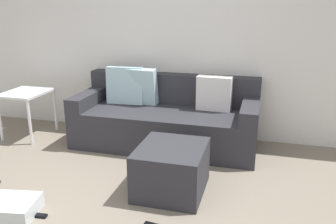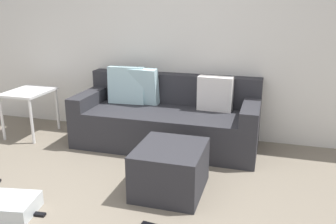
{
  "view_description": "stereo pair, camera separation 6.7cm",
  "coord_description": "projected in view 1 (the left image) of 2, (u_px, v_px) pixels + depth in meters",
  "views": [
    {
      "loc": [
        1.14,
        -2.23,
        1.7
      ],
      "look_at": [
        0.2,
        1.22,
        0.61
      ],
      "focal_mm": 37.87,
      "sensor_mm": 36.0,
      "label": 1
    },
    {
      "loc": [
        1.2,
        -2.21,
        1.7
      ],
      "look_at": [
        0.2,
        1.22,
        0.61
      ],
      "focal_mm": 37.87,
      "sensor_mm": 36.0,
      "label": 2
    }
  ],
  "objects": [
    {
      "name": "side_table",
      "position": [
        27.0,
        98.0,
        4.64
      ],
      "size": [
        0.5,
        0.62,
        0.6
      ],
      "color": "white",
      "rests_on": "ground_plane"
    },
    {
      "name": "remote_by_storage_bin",
      "position": [
        36.0,
        215.0,
        2.95
      ],
      "size": [
        0.2,
        0.06,
        0.02
      ],
      "primitive_type": "cube",
      "rotation": [
        0.0,
        0.0,
        0.09
      ],
      "color": "black",
      "rests_on": "ground_plane"
    },
    {
      "name": "ottoman",
      "position": [
        171.0,
        169.0,
        3.31
      ],
      "size": [
        0.61,
        0.69,
        0.44
      ],
      "primitive_type": "cube",
      "color": "#2D2D33",
      "rests_on": "ground_plane"
    },
    {
      "name": "couch_sectional",
      "position": [
        166.0,
        118.0,
        4.42
      ],
      "size": [
        2.22,
        0.92,
        0.93
      ],
      "color": "#2D2D33",
      "rests_on": "ground_plane"
    },
    {
      "name": "storage_bin",
      "position": [
        11.0,
        208.0,
        2.96
      ],
      "size": [
        0.47,
        0.42,
        0.13
      ],
      "primitive_type": "cube",
      "rotation": [
        0.0,
        0.0,
        0.18
      ],
      "color": "silver",
      "rests_on": "ground_plane"
    },
    {
      "name": "wall_back",
      "position": [
        175.0,
        43.0,
        4.57
      ],
      "size": [
        6.26,
        0.1,
        2.43
      ],
      "primitive_type": "cube",
      "color": "silver",
      "rests_on": "ground_plane"
    }
  ]
}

